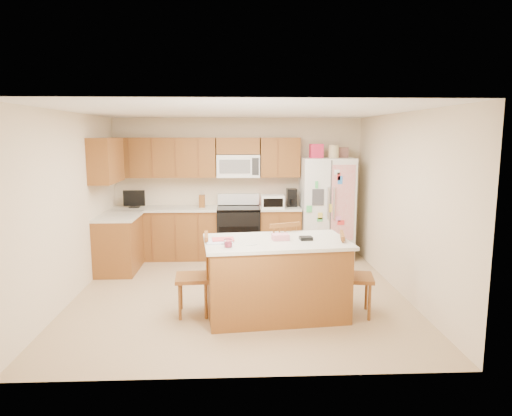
{
  "coord_description": "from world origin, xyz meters",
  "views": [
    {
      "loc": [
        -0.05,
        -6.12,
        2.19
      ],
      "look_at": [
        0.24,
        0.35,
        1.15
      ],
      "focal_mm": 32.0,
      "sensor_mm": 36.0,
      "label": 1
    }
  ],
  "objects_px": {
    "windsor_chair_left": "(195,277)",
    "stove": "(239,231)",
    "refrigerator": "(326,207)",
    "windsor_chair_right": "(353,276)",
    "island": "(276,277)",
    "windsor_chair_back": "(279,261)"
  },
  "relations": [
    {
      "from": "windsor_chair_left",
      "to": "stove",
      "type": "bearing_deg",
      "value": 78.12
    },
    {
      "from": "stove",
      "to": "windsor_chair_right",
      "type": "bearing_deg",
      "value": -63.2
    },
    {
      "from": "windsor_chair_left",
      "to": "windsor_chair_back",
      "type": "xyz_separation_m",
      "value": [
        1.09,
        0.55,
        0.02
      ]
    },
    {
      "from": "stove",
      "to": "windsor_chair_left",
      "type": "relative_size",
      "value": 1.12
    },
    {
      "from": "windsor_chair_right",
      "to": "island",
      "type": "bearing_deg",
      "value": 178.58
    },
    {
      "from": "refrigerator",
      "to": "windsor_chair_right",
      "type": "distance_m",
      "value": 2.72
    },
    {
      "from": "refrigerator",
      "to": "island",
      "type": "xyz_separation_m",
      "value": [
        -1.14,
        -2.65,
        -0.45
      ]
    },
    {
      "from": "windsor_chair_left",
      "to": "island",
      "type": "bearing_deg",
      "value": -4.16
    },
    {
      "from": "refrigerator",
      "to": "windsor_chair_right",
      "type": "height_order",
      "value": "refrigerator"
    },
    {
      "from": "island",
      "to": "windsor_chair_right",
      "type": "height_order",
      "value": "island"
    },
    {
      "from": "island",
      "to": "windsor_chair_back",
      "type": "bearing_deg",
      "value": 80.89
    },
    {
      "from": "refrigerator",
      "to": "stove",
      "type": "bearing_deg",
      "value": 177.7
    },
    {
      "from": "island",
      "to": "windsor_chair_back",
      "type": "xyz_separation_m",
      "value": [
        0.1,
        0.62,
        0.02
      ]
    },
    {
      "from": "windsor_chair_back",
      "to": "refrigerator",
      "type": "bearing_deg",
      "value": 62.98
    },
    {
      "from": "stove",
      "to": "windsor_chair_back",
      "type": "distance_m",
      "value": 2.16
    },
    {
      "from": "refrigerator",
      "to": "island",
      "type": "relative_size",
      "value": 1.12
    },
    {
      "from": "windsor_chair_right",
      "to": "stove",
      "type": "bearing_deg",
      "value": 116.8
    },
    {
      "from": "refrigerator",
      "to": "windsor_chair_left",
      "type": "xyz_separation_m",
      "value": [
        -2.13,
        -2.58,
        -0.45
      ]
    },
    {
      "from": "island",
      "to": "windsor_chair_left",
      "type": "distance_m",
      "value": 0.99
    },
    {
      "from": "island",
      "to": "windsor_chair_right",
      "type": "distance_m",
      "value": 0.95
    },
    {
      "from": "refrigerator",
      "to": "windsor_chair_right",
      "type": "bearing_deg",
      "value": -93.97
    },
    {
      "from": "windsor_chair_back",
      "to": "windsor_chair_right",
      "type": "bearing_deg",
      "value": -37.29
    }
  ]
}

